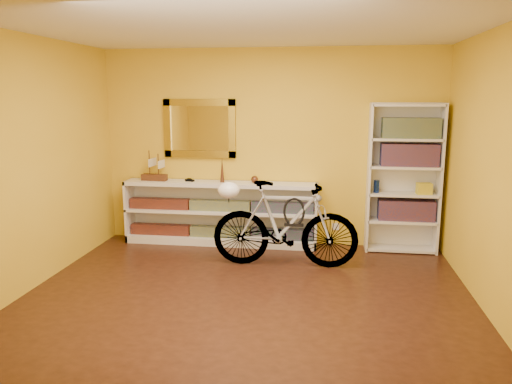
# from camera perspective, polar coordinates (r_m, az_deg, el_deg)

# --- Properties ---
(floor) EXTENTS (4.50, 4.00, 0.01)m
(floor) POSITION_cam_1_polar(r_m,az_deg,el_deg) (5.03, -1.17, -12.29)
(floor) COLOR black
(floor) RESTS_ON ground
(ceiling) EXTENTS (4.50, 4.00, 0.01)m
(ceiling) POSITION_cam_1_polar(r_m,az_deg,el_deg) (4.66, -1.30, 18.66)
(ceiling) COLOR silver
(ceiling) RESTS_ON ground
(back_wall) EXTENTS (4.50, 0.01, 2.60)m
(back_wall) POSITION_cam_1_polar(r_m,az_deg,el_deg) (6.64, 1.62, 5.11)
(back_wall) COLOR gold
(back_wall) RESTS_ON ground
(left_wall) EXTENTS (0.01, 4.00, 2.60)m
(left_wall) POSITION_cam_1_polar(r_m,az_deg,el_deg) (5.51, -25.09, 2.83)
(left_wall) COLOR gold
(left_wall) RESTS_ON ground
(right_wall) EXTENTS (0.01, 4.00, 2.60)m
(right_wall) POSITION_cam_1_polar(r_m,az_deg,el_deg) (4.84, 26.12, 1.75)
(right_wall) COLOR gold
(right_wall) RESTS_ON ground
(gilt_mirror) EXTENTS (0.98, 0.06, 0.78)m
(gilt_mirror) POSITION_cam_1_polar(r_m,az_deg,el_deg) (6.75, -6.51, 7.28)
(gilt_mirror) COLOR olive
(gilt_mirror) RESTS_ON back_wall
(wall_socket) EXTENTS (0.09, 0.02, 0.09)m
(wall_socket) POSITION_cam_1_polar(r_m,az_deg,el_deg) (6.77, 9.15, -3.96)
(wall_socket) COLOR silver
(wall_socket) RESTS_ON back_wall
(console_unit) EXTENTS (2.60, 0.35, 0.85)m
(console_unit) POSITION_cam_1_polar(r_m,az_deg,el_deg) (6.71, -4.11, -2.44)
(console_unit) COLOR silver
(console_unit) RESTS_ON floor
(cd_row_lower) EXTENTS (2.50, 0.13, 0.14)m
(cd_row_lower) POSITION_cam_1_polar(r_m,az_deg,el_deg) (6.75, -4.11, -4.58)
(cd_row_lower) COLOR black
(cd_row_lower) RESTS_ON console_unit
(cd_row_upper) EXTENTS (2.50, 0.13, 0.14)m
(cd_row_upper) POSITION_cam_1_polar(r_m,az_deg,el_deg) (6.66, -4.16, -1.56)
(cd_row_upper) COLOR navy
(cd_row_upper) RESTS_ON console_unit
(model_ship) EXTENTS (0.35, 0.16, 0.41)m
(model_ship) POSITION_cam_1_polar(r_m,az_deg,el_deg) (6.84, -11.67, 3.00)
(model_ship) COLOR #3E2011
(model_ship) RESTS_ON console_unit
(toy_car) EXTENTS (0.00, 0.00, 0.00)m
(toy_car) POSITION_cam_1_polar(r_m,az_deg,el_deg) (6.72, -7.62, 1.23)
(toy_car) COLOR black
(toy_car) RESTS_ON console_unit
(bronze_ornament) EXTENTS (0.06, 0.06, 0.33)m
(bronze_ornament) POSITION_cam_1_polar(r_m,az_deg,el_deg) (6.59, -3.91, 2.56)
(bronze_ornament) COLOR #4F2C1B
(bronze_ornament) RESTS_ON console_unit
(decorative_orb) EXTENTS (0.10, 0.10, 0.10)m
(decorative_orb) POSITION_cam_1_polar(r_m,az_deg,el_deg) (6.53, -0.16, 1.46)
(decorative_orb) COLOR #4F2C1B
(decorative_orb) RESTS_ON console_unit
(bookcase) EXTENTS (0.90, 0.30, 1.90)m
(bookcase) POSITION_cam_1_polar(r_m,az_deg,el_deg) (6.55, 16.63, 1.48)
(bookcase) COLOR silver
(bookcase) RESTS_ON floor
(book_row_a) EXTENTS (0.70, 0.22, 0.26)m
(book_row_a) POSITION_cam_1_polar(r_m,az_deg,el_deg) (6.64, 16.86, -1.98)
(book_row_a) COLOR maroon
(book_row_a) RESTS_ON bookcase
(book_row_b) EXTENTS (0.70, 0.22, 0.28)m
(book_row_b) POSITION_cam_1_polar(r_m,az_deg,el_deg) (6.52, 17.21, 4.11)
(book_row_b) COLOR maroon
(book_row_b) RESTS_ON bookcase
(book_row_c) EXTENTS (0.70, 0.22, 0.25)m
(book_row_c) POSITION_cam_1_polar(r_m,az_deg,el_deg) (6.49, 17.38, 7.05)
(book_row_c) COLOR navy
(book_row_c) RESTS_ON bookcase
(travel_mug) EXTENTS (0.07, 0.07, 0.16)m
(travel_mug) POSITION_cam_1_polar(r_m,az_deg,el_deg) (6.51, 13.69, 0.64)
(travel_mug) COLOR navy
(travel_mug) RESTS_ON bookcase
(red_tin) EXTENTS (0.17, 0.17, 0.19)m
(red_tin) POSITION_cam_1_polar(r_m,az_deg,el_deg) (6.49, 15.13, 6.88)
(red_tin) COLOR maroon
(red_tin) RESTS_ON bookcase
(yellow_bag) EXTENTS (0.19, 0.14, 0.14)m
(yellow_bag) POSITION_cam_1_polar(r_m,az_deg,el_deg) (6.57, 18.78, 0.37)
(yellow_bag) COLOR gold
(yellow_bag) RESTS_ON bookcase
(bicycle) EXTENTS (0.48, 1.75, 1.02)m
(bicycle) POSITION_cam_1_polar(r_m,az_deg,el_deg) (5.80, 3.37, -3.72)
(bicycle) COLOR silver
(bicycle) RESTS_ON floor
(helmet) EXTENTS (0.26, 0.25, 0.20)m
(helmet) POSITION_cam_1_polar(r_m,az_deg,el_deg) (5.79, -3.16, 0.21)
(helmet) COLOR white
(helmet) RESTS_ON bicycle
(u_lock) EXTENTS (0.25, 0.03, 0.25)m
(u_lock) POSITION_cam_1_polar(r_m,az_deg,el_deg) (5.76, 4.40, -2.27)
(u_lock) COLOR black
(u_lock) RESTS_ON bicycle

